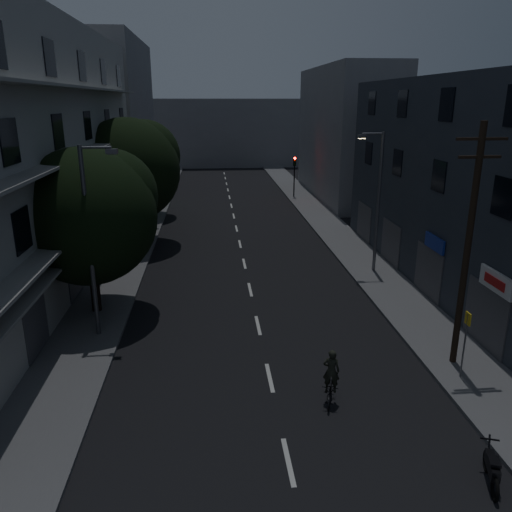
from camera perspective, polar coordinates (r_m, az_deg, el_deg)
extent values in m
plane|color=black|center=(36.03, -1.90, 1.60)|extent=(160.00, 160.00, 0.00)
cube|color=#565659|center=(36.37, -13.78, 1.37)|extent=(3.00, 90.00, 0.15)
cube|color=#565659|center=(37.18, 9.72, 1.98)|extent=(3.00, 90.00, 0.15)
cube|color=beige|center=(15.32, 3.72, -22.39)|extent=(0.15, 2.00, 0.01)
cube|color=beige|center=(18.96, 1.57, -13.72)|extent=(0.15, 2.00, 0.01)
cube|color=beige|center=(22.91, 0.23, -7.92)|extent=(0.15, 2.00, 0.01)
cube|color=beige|center=(27.03, -0.68, -3.85)|extent=(0.15, 2.00, 0.01)
cube|color=beige|center=(31.25, -1.35, -0.87)|extent=(0.15, 2.00, 0.01)
cube|color=beige|center=(35.54, -1.85, 1.39)|extent=(0.15, 2.00, 0.01)
cube|color=beige|center=(39.88, -2.25, 3.17)|extent=(0.15, 2.00, 0.01)
cube|color=beige|center=(44.25, -2.57, 4.59)|extent=(0.15, 2.00, 0.01)
cube|color=beige|center=(48.65, -2.83, 5.76)|extent=(0.15, 2.00, 0.01)
cube|color=beige|center=(53.06, -3.05, 6.73)|extent=(0.15, 2.00, 0.01)
cube|color=beige|center=(57.49, -3.23, 7.56)|extent=(0.15, 2.00, 0.01)
cube|color=beige|center=(61.92, -3.39, 8.26)|extent=(0.15, 2.00, 0.01)
cube|color=beige|center=(66.37, -3.53, 8.88)|extent=(0.15, 2.00, 0.01)
cube|color=beige|center=(70.82, -3.65, 9.41)|extent=(0.15, 2.00, 0.01)
cube|color=#A1A19C|center=(29.50, -25.51, 10.30)|extent=(6.00, 36.00, 14.00)
cube|color=black|center=(21.35, -24.07, -5.63)|extent=(0.06, 1.60, 1.60)
cube|color=black|center=(26.75, -20.16, -0.66)|extent=(0.06, 1.60, 1.60)
cube|color=black|center=(32.35, -17.59, 2.62)|extent=(0.06, 1.60, 1.60)
cube|color=black|center=(38.08, -15.78, 4.92)|extent=(0.06, 1.60, 1.60)
cube|color=black|center=(43.88, -14.44, 6.61)|extent=(0.06, 1.60, 1.60)
cube|color=black|center=(20.40, -25.16, 2.70)|extent=(0.06, 1.60, 1.60)
cube|color=black|center=(25.99, -20.89, 6.06)|extent=(0.06, 1.60, 1.60)
cube|color=black|center=(31.73, -18.12, 8.21)|extent=(0.06, 1.60, 1.60)
cube|color=black|center=(37.55, -16.19, 9.69)|extent=(0.06, 1.60, 1.60)
cube|color=black|center=(43.42, -14.76, 10.76)|extent=(0.06, 1.60, 1.60)
cube|color=black|center=(19.93, -26.36, 11.62)|extent=(0.06, 1.60, 1.60)
cube|color=black|center=(25.62, -21.68, 13.08)|extent=(0.06, 1.60, 1.60)
cube|color=black|center=(31.43, -18.68, 13.97)|extent=(0.06, 1.60, 1.60)
cube|color=black|center=(37.30, -16.61, 14.55)|extent=(0.06, 1.60, 1.60)
cube|color=black|center=(43.20, -15.10, 14.97)|extent=(0.06, 1.60, 1.60)
cube|color=black|center=(25.65, -22.52, 20.19)|extent=(0.06, 1.60, 1.60)
cube|color=black|center=(31.45, -19.27, 19.77)|extent=(0.06, 1.60, 1.60)
cube|color=black|center=(37.32, -17.05, 19.45)|extent=(0.06, 1.60, 1.60)
cube|color=black|center=(43.22, -15.45, 19.20)|extent=(0.06, 1.60, 1.60)
cube|color=gray|center=(28.95, -18.21, 4.97)|extent=(1.00, 32.40, 0.12)
cube|color=gray|center=(28.49, -18.83, 11.26)|extent=(1.00, 32.40, 0.12)
cube|color=gray|center=(28.37, -19.48, 17.67)|extent=(1.00, 32.40, 0.12)
cube|color=gray|center=(29.17, -18.24, 3.23)|extent=(0.80, 32.40, 0.12)
cube|color=#424247|center=(21.58, -23.85, -7.10)|extent=(0.06, 2.40, 2.40)
cube|color=#424247|center=(26.92, -20.01, -1.87)|extent=(0.06, 2.40, 2.40)
cube|color=#424247|center=(32.50, -17.48, 1.60)|extent=(0.06, 2.40, 2.40)
cube|color=#424247|center=(38.20, -15.70, 4.04)|extent=(0.06, 2.40, 2.40)
cube|color=#424247|center=(43.99, -14.37, 5.84)|extent=(0.06, 2.40, 2.40)
cube|color=#292E37|center=(27.78, 25.25, 6.84)|extent=(6.00, 28.00, 11.00)
cube|color=black|center=(21.04, 26.41, 6.01)|extent=(0.06, 1.40, 1.50)
cube|color=black|center=(25.82, 20.17, 8.56)|extent=(0.06, 1.40, 1.50)
cube|color=black|center=(30.84, 15.87, 10.23)|extent=(0.06, 1.40, 1.50)
cube|color=black|center=(36.00, 12.76, 11.40)|extent=(0.06, 1.40, 1.50)
cube|color=black|center=(25.58, 20.96, 15.86)|extent=(0.06, 1.40, 1.50)
cube|color=black|center=(30.64, 16.39, 16.35)|extent=(0.06, 1.40, 1.50)
cube|color=black|center=(35.83, 13.12, 16.65)|extent=(0.06, 1.40, 1.50)
cube|color=#424247|center=(22.38, 24.71, -6.34)|extent=(0.06, 3.00, 2.60)
cube|color=#424247|center=(26.92, 19.08, -1.78)|extent=(0.06, 3.00, 2.60)
cube|color=#424247|center=(31.77, 15.13, 1.45)|extent=(0.06, 3.00, 2.60)
cube|color=#424247|center=(36.80, 12.24, 3.80)|extent=(0.06, 3.00, 2.60)
cube|color=silver|center=(21.36, 25.77, -2.68)|extent=(0.12, 2.20, 0.80)
cube|color=#B21414|center=(21.32, 25.58, -2.69)|extent=(0.02, 1.40, 0.36)
cube|color=navy|center=(25.98, 19.74, 1.41)|extent=(0.12, 2.00, 0.70)
cube|color=slate|center=(58.50, -15.66, 15.02)|extent=(6.00, 20.00, 16.00)
cube|color=slate|center=(53.58, 10.17, 13.60)|extent=(6.00, 20.00, 13.00)
cube|color=slate|center=(79.78, -3.94, 13.91)|extent=(24.00, 8.00, 10.00)
cylinder|color=black|center=(24.58, -18.13, -1.41)|extent=(0.44, 0.44, 4.18)
sphere|color=black|center=(23.92, -18.69, 4.30)|extent=(6.28, 6.28, 6.28)
sphere|color=black|center=(24.32, -16.29, 6.61)|extent=(4.39, 4.39, 4.39)
sphere|color=black|center=(23.43, -21.01, 4.98)|extent=(4.08, 4.08, 4.08)
cylinder|color=black|center=(35.77, -14.07, 5.05)|extent=(0.44, 0.44, 4.65)
sphere|color=black|center=(35.30, -14.40, 9.47)|extent=(7.00, 7.00, 7.00)
sphere|color=black|center=(35.91, -12.61, 11.13)|extent=(4.90, 4.90, 4.90)
sphere|color=black|center=(34.70, -16.09, 10.09)|extent=(4.55, 4.55, 4.55)
cylinder|color=black|center=(44.51, -12.51, 6.85)|extent=(0.44, 0.44, 3.63)
sphere|color=black|center=(44.18, -12.69, 9.63)|extent=(5.42, 5.42, 5.42)
sphere|color=black|center=(44.67, -11.59, 10.65)|extent=(3.80, 3.80, 3.80)
sphere|color=black|center=(43.68, -13.71, 10.01)|extent=(3.53, 3.53, 3.53)
cylinder|color=black|center=(52.38, 4.38, 8.50)|extent=(0.12, 0.12, 3.20)
cube|color=black|center=(52.10, 4.43, 10.73)|extent=(0.28, 0.22, 0.90)
sphere|color=#FF0C05|center=(51.92, 4.47, 11.07)|extent=(0.22, 0.22, 0.22)
sphere|color=#3F330C|center=(51.95, 4.46, 10.75)|extent=(0.22, 0.22, 0.22)
sphere|color=black|center=(51.99, 4.45, 10.42)|extent=(0.22, 0.22, 0.22)
cylinder|color=black|center=(51.91, -10.13, 8.21)|extent=(0.12, 0.12, 3.20)
cube|color=black|center=(51.63, -10.25, 10.45)|extent=(0.28, 0.22, 0.90)
sphere|color=black|center=(51.45, -10.28, 10.80)|extent=(0.22, 0.22, 0.22)
sphere|color=#3F330C|center=(51.48, -10.26, 10.46)|extent=(0.22, 0.22, 0.22)
sphere|color=#0CFF26|center=(51.52, -10.25, 10.13)|extent=(0.22, 0.22, 0.22)
cylinder|color=#56575D|center=(21.47, -18.47, 1.23)|extent=(0.18, 0.18, 8.00)
cylinder|color=#56575D|center=(20.65, -17.87, 11.73)|extent=(1.20, 0.10, 0.10)
cube|color=#56575D|center=(20.55, -16.16, 11.43)|extent=(0.45, 0.25, 0.18)
cube|color=#4C4C4C|center=(20.56, -16.14, 11.15)|extent=(0.35, 0.18, 0.04)
cylinder|color=slate|center=(29.45, 13.80, 5.83)|extent=(0.18, 0.18, 8.00)
cylinder|color=slate|center=(28.76, 13.21, 13.47)|extent=(1.20, 0.10, 0.10)
cube|color=slate|center=(28.59, 12.01, 13.22)|extent=(0.45, 0.25, 0.18)
cube|color=#FFD88C|center=(28.60, 12.00, 13.02)|extent=(0.35, 0.18, 0.04)
cylinder|color=#53565A|center=(41.18, -12.89, 9.08)|extent=(0.18, 0.18, 8.00)
cylinder|color=#53565A|center=(40.75, -12.41, 14.55)|extent=(1.20, 0.10, 0.10)
cube|color=#53565A|center=(40.69, -11.53, 14.38)|extent=(0.45, 0.25, 0.18)
cube|color=#4C4C4C|center=(40.69, -11.52, 14.24)|extent=(0.35, 0.18, 0.04)
cylinder|color=black|center=(19.49, 23.00, 0.66)|extent=(0.24, 0.24, 9.00)
cube|color=black|center=(18.84, 24.42, 12.09)|extent=(1.80, 0.10, 0.10)
cube|color=black|center=(18.89, 24.19, 10.29)|extent=(1.50, 0.10, 0.10)
cylinder|color=#595B60|center=(19.61, 22.70, -9.42)|extent=(0.06, 0.06, 2.50)
cube|color=yellow|center=(19.19, 23.07, -6.61)|extent=(0.05, 0.35, 0.45)
torus|color=black|center=(15.39, 25.65, -22.88)|extent=(0.30, 0.63, 0.64)
torus|color=black|center=(16.21, 24.87, -20.47)|extent=(0.30, 0.63, 0.64)
cube|color=black|center=(15.62, 25.39, -20.81)|extent=(0.53, 1.01, 0.31)
cube|color=black|center=(15.38, 25.61, -20.42)|extent=(0.39, 0.47, 0.09)
cylinder|color=black|center=(15.94, 25.10, -19.40)|extent=(0.18, 0.39, 0.75)
cube|color=black|center=(15.86, 25.17, -18.43)|extent=(0.48, 0.19, 0.04)
imported|color=black|center=(17.63, 8.48, -15.02)|extent=(0.95, 1.63, 0.81)
imported|color=black|center=(17.23, 8.60, -12.85)|extent=(0.65, 0.52, 1.55)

